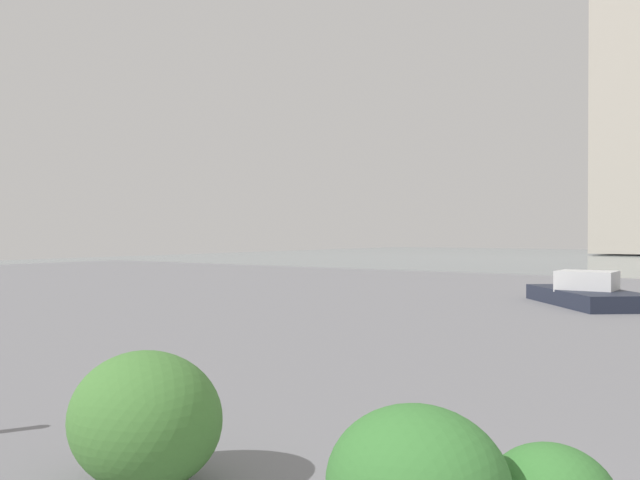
# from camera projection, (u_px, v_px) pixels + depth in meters

# --- Properties ---
(shrub_wide) EXTENTS (1.10, 0.99, 0.93)m
(shrub_wide) POSITION_uv_depth(u_px,v_px,m) (145.00, 419.00, 4.64)
(shrub_wide) COLOR #477F38
(shrub_wide) RESTS_ON ground
(boat) EXTENTS (3.55, 3.83, 0.95)m
(boat) POSITION_uv_depth(u_px,v_px,m) (587.00, 296.00, 16.42)
(boat) COLOR #1E2333
(boat) RESTS_ON ground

